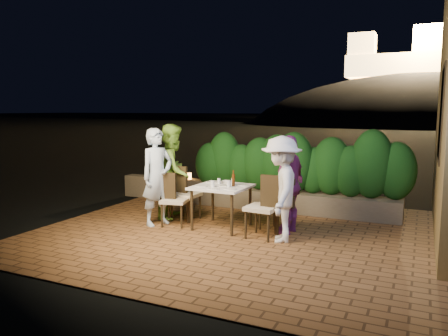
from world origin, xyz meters
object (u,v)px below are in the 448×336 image
Objects in this scene: diner_white at (281,189)px; parapet_lamp at (189,176)px; chair_right_front at (262,206)px; chair_right_back at (275,203)px; chair_left_front at (175,199)px; beer_bottle at (233,178)px; diner_blue at (157,177)px; dining_table at (222,207)px; chair_left_back at (186,193)px; bowl at (226,182)px; diner_green at (173,171)px; diner_purple at (289,184)px.

diner_white is 3.48m from parapet_lamp.
chair_right_front is 0.52m from chair_right_back.
parapet_lamp is (-0.79, 1.95, 0.09)m from chair_left_front.
diner_blue is (-1.34, -0.32, -0.02)m from beer_bottle.
chair_left_back reaches higher than dining_table.
dining_table is 0.55× the size of diner_white.
chair_left_back is (-0.79, -0.07, -0.26)m from bowl.
diner_green is 1.08× the size of diner_white.
bowl is 0.17× the size of chair_left_front.
chair_left_back is 0.70m from diner_blue.
diner_white is 0.52m from diner_purple.
chair_left_front reaches higher than dining_table.
chair_left_back is 1.07× the size of chair_right_back.
chair_right_front is at bearing 108.75° from chair_right_back.
chair_right_front is at bearing -32.58° from bowl.
chair_left_front is at bearing -83.38° from chair_left_back.
chair_right_front is at bearing -17.40° from dining_table.
chair_left_back is 0.61× the size of diner_purple.
diner_blue is at bearing -76.61° from parapet_lamp.
bowl is (-0.26, 0.27, -0.12)m from beer_bottle.
diner_white is at bearing -11.56° from chair_left_back.
bowl is 2.13m from parapet_lamp.
diner_purple is at bearing -56.39° from diner_blue.
chair_right_back is 6.77× the size of parapet_lamp.
parapet_lamp is at bearing 100.15° from chair_left_front.
beer_bottle is 0.16× the size of diner_blue.
chair_right_front is 0.64m from diner_purple.
parapet_lamp is (-1.56, 1.43, -0.20)m from bowl.
diner_blue is (-1.08, -0.59, 0.10)m from bowl.
parapet_lamp is at bearing -111.90° from diner_purple.
bowl is 0.17× the size of chair_right_back.
diner_purple is at bearing -4.92° from bowl.
chair_left_front is 0.57× the size of diner_white.
diner_white is (1.23, -0.62, 0.06)m from bowl.
diner_white is at bearing -36.39° from parapet_lamp.
dining_table is at bearing -120.31° from diner_green.
diner_purple is (0.95, 0.16, -0.06)m from beer_bottle.
beer_bottle is at bearing 1.45° from chair_left_front.
chair_left_front is 1.67m from chair_right_front.
bowl is at bearing 21.86° from chair_left_front.
diner_green reaches higher than bowl.
chair_right_back is at bearing -53.80° from diner_blue.
diner_green is (-1.17, 0.32, 0.52)m from dining_table.
chair_left_back is (-1.06, 0.19, -0.38)m from beer_bottle.
chair_right_front is 1.09× the size of chair_right_back.
beer_bottle is at bearing -43.04° from parapet_lamp.
chair_left_front is 2.03m from diner_white.
diner_green is 1.54m from parapet_lamp.
diner_green is at bearing 22.73° from chair_right_back.
chair_right_front is 2.13m from diner_green.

